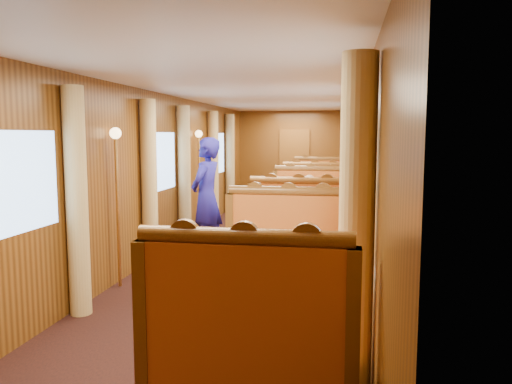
% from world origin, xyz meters
% --- Properties ---
extents(floor, '(3.00, 12.00, 0.01)m').
position_xyz_m(floor, '(0.00, 0.00, 0.00)').
color(floor, black).
rests_on(floor, ground).
extents(ceiling, '(3.00, 12.00, 0.01)m').
position_xyz_m(ceiling, '(0.00, 0.00, 2.50)').
color(ceiling, silver).
rests_on(ceiling, wall_left).
extents(wall_far, '(3.00, 0.01, 2.50)m').
position_xyz_m(wall_far, '(0.00, 6.00, 1.25)').
color(wall_far, brown).
rests_on(wall_far, floor).
extents(wall_left, '(0.01, 12.00, 2.50)m').
position_xyz_m(wall_left, '(-1.50, 0.00, 1.25)').
color(wall_left, brown).
rests_on(wall_left, floor).
extents(wall_right, '(0.01, 12.00, 2.50)m').
position_xyz_m(wall_right, '(1.50, 0.00, 1.25)').
color(wall_right, brown).
rests_on(wall_right, floor).
extents(doorway_far, '(0.80, 0.04, 2.00)m').
position_xyz_m(doorway_far, '(0.00, 5.97, 1.00)').
color(doorway_far, brown).
rests_on(doorway_far, floor).
extents(table_near, '(1.05, 0.72, 0.75)m').
position_xyz_m(table_near, '(0.75, -3.50, 0.38)').
color(table_near, white).
rests_on(table_near, floor).
extents(banquette_near_fwd, '(1.30, 0.55, 1.34)m').
position_xyz_m(banquette_near_fwd, '(0.75, -4.51, 0.42)').
color(banquette_near_fwd, '#AD3513').
rests_on(banquette_near_fwd, floor).
extents(banquette_near_aft, '(1.30, 0.55, 1.34)m').
position_xyz_m(banquette_near_aft, '(0.75, -2.49, 0.42)').
color(banquette_near_aft, '#AD3513').
rests_on(banquette_near_aft, floor).
extents(table_mid, '(1.05, 0.72, 0.75)m').
position_xyz_m(table_mid, '(0.75, 0.00, 0.38)').
color(table_mid, white).
rests_on(table_mid, floor).
extents(banquette_mid_fwd, '(1.30, 0.55, 1.34)m').
position_xyz_m(banquette_mid_fwd, '(0.75, -1.01, 0.42)').
color(banquette_mid_fwd, '#AD3513').
rests_on(banquette_mid_fwd, floor).
extents(banquette_mid_aft, '(1.30, 0.55, 1.34)m').
position_xyz_m(banquette_mid_aft, '(0.75, 1.01, 0.42)').
color(banquette_mid_aft, '#AD3513').
rests_on(banquette_mid_aft, floor).
extents(table_far, '(1.05, 0.72, 0.75)m').
position_xyz_m(table_far, '(0.75, 3.50, 0.38)').
color(table_far, white).
rests_on(table_far, floor).
extents(banquette_far_fwd, '(1.30, 0.55, 1.34)m').
position_xyz_m(banquette_far_fwd, '(0.75, 2.49, 0.42)').
color(banquette_far_fwd, '#AD3513').
rests_on(banquette_far_fwd, floor).
extents(banquette_far_aft, '(1.30, 0.55, 1.34)m').
position_xyz_m(banquette_far_aft, '(0.75, 4.51, 0.42)').
color(banquette_far_aft, '#AD3513').
rests_on(banquette_far_aft, floor).
extents(tea_tray, '(0.39, 0.32, 0.01)m').
position_xyz_m(tea_tray, '(0.65, -3.58, 0.76)').
color(tea_tray, silver).
rests_on(tea_tray, table_near).
extents(teapot_left, '(0.18, 0.15, 0.13)m').
position_xyz_m(teapot_left, '(0.56, -3.60, 0.81)').
color(teapot_left, silver).
rests_on(teapot_left, tea_tray).
extents(teapot_right, '(0.17, 0.13, 0.13)m').
position_xyz_m(teapot_right, '(0.71, -3.60, 0.81)').
color(teapot_right, silver).
rests_on(teapot_right, tea_tray).
extents(teapot_back, '(0.17, 0.13, 0.13)m').
position_xyz_m(teapot_back, '(0.63, -3.43, 0.81)').
color(teapot_back, silver).
rests_on(teapot_back, tea_tray).
extents(fruit_plate, '(0.21, 0.21, 0.05)m').
position_xyz_m(fruit_plate, '(1.02, -3.61, 0.77)').
color(fruit_plate, white).
rests_on(fruit_plate, table_near).
extents(cup_inboard, '(0.08, 0.08, 0.26)m').
position_xyz_m(cup_inboard, '(0.40, -3.36, 0.86)').
color(cup_inboard, white).
rests_on(cup_inboard, table_near).
extents(cup_outboard, '(0.08, 0.08, 0.26)m').
position_xyz_m(cup_outboard, '(0.48, -3.24, 0.86)').
color(cup_outboard, white).
rests_on(cup_outboard, table_near).
extents(rose_vase_mid, '(0.06, 0.06, 0.36)m').
position_xyz_m(rose_vase_mid, '(0.74, 0.04, 0.93)').
color(rose_vase_mid, silver).
rests_on(rose_vase_mid, table_mid).
extents(rose_vase_far, '(0.06, 0.06, 0.36)m').
position_xyz_m(rose_vase_far, '(0.73, 3.49, 0.93)').
color(rose_vase_far, silver).
rests_on(rose_vase_far, table_far).
extents(window_left_near, '(0.01, 1.20, 0.90)m').
position_xyz_m(window_left_near, '(-1.49, -3.50, 1.45)').
color(window_left_near, '#81ADE3').
rests_on(window_left_near, wall_left).
extents(curtain_left_near_b, '(0.22, 0.22, 2.35)m').
position_xyz_m(curtain_left_near_b, '(-1.38, -2.72, 1.18)').
color(curtain_left_near_b, tan).
rests_on(curtain_left_near_b, floor).
extents(window_right_near, '(0.01, 1.20, 0.90)m').
position_xyz_m(window_right_near, '(1.49, -3.50, 1.45)').
color(window_right_near, '#81ADE3').
rests_on(window_right_near, wall_right).
extents(curtain_right_near_a, '(0.22, 0.22, 2.35)m').
position_xyz_m(curtain_right_near_a, '(1.38, -4.28, 1.18)').
color(curtain_right_near_a, tan).
rests_on(curtain_right_near_a, floor).
extents(curtain_right_near_b, '(0.22, 0.22, 2.35)m').
position_xyz_m(curtain_right_near_b, '(1.38, -2.72, 1.18)').
color(curtain_right_near_b, tan).
rests_on(curtain_right_near_b, floor).
extents(window_left_mid, '(0.01, 1.20, 0.90)m').
position_xyz_m(window_left_mid, '(-1.49, 0.00, 1.45)').
color(window_left_mid, '#81ADE3').
rests_on(window_left_mid, wall_left).
extents(curtain_left_mid_a, '(0.22, 0.22, 2.35)m').
position_xyz_m(curtain_left_mid_a, '(-1.38, -0.78, 1.18)').
color(curtain_left_mid_a, tan).
rests_on(curtain_left_mid_a, floor).
extents(curtain_left_mid_b, '(0.22, 0.22, 2.35)m').
position_xyz_m(curtain_left_mid_b, '(-1.38, 0.78, 1.18)').
color(curtain_left_mid_b, tan).
rests_on(curtain_left_mid_b, floor).
extents(window_right_mid, '(0.01, 1.20, 0.90)m').
position_xyz_m(window_right_mid, '(1.49, 0.00, 1.45)').
color(window_right_mid, '#81ADE3').
rests_on(window_right_mid, wall_right).
extents(curtain_right_mid_a, '(0.22, 0.22, 2.35)m').
position_xyz_m(curtain_right_mid_a, '(1.38, -0.78, 1.18)').
color(curtain_right_mid_a, tan).
rests_on(curtain_right_mid_a, floor).
extents(curtain_right_mid_b, '(0.22, 0.22, 2.35)m').
position_xyz_m(curtain_right_mid_b, '(1.38, 0.78, 1.18)').
color(curtain_right_mid_b, tan).
rests_on(curtain_right_mid_b, floor).
extents(window_left_far, '(0.01, 1.20, 0.90)m').
position_xyz_m(window_left_far, '(-1.49, 3.50, 1.45)').
color(window_left_far, '#81ADE3').
rests_on(window_left_far, wall_left).
extents(curtain_left_far_a, '(0.22, 0.22, 2.35)m').
position_xyz_m(curtain_left_far_a, '(-1.38, 2.72, 1.18)').
color(curtain_left_far_a, tan).
rests_on(curtain_left_far_a, floor).
extents(curtain_left_far_b, '(0.22, 0.22, 2.35)m').
position_xyz_m(curtain_left_far_b, '(-1.38, 4.28, 1.18)').
color(curtain_left_far_b, tan).
rests_on(curtain_left_far_b, floor).
extents(window_right_far, '(0.01, 1.20, 0.90)m').
position_xyz_m(window_right_far, '(1.49, 3.50, 1.45)').
color(window_right_far, '#81ADE3').
rests_on(window_right_far, wall_right).
extents(curtain_right_far_a, '(0.22, 0.22, 2.35)m').
position_xyz_m(curtain_right_far_a, '(1.38, 2.72, 1.18)').
color(curtain_right_far_a, tan).
rests_on(curtain_right_far_a, floor).
extents(curtain_right_far_b, '(0.22, 0.22, 2.35)m').
position_xyz_m(curtain_right_far_b, '(1.38, 4.28, 1.18)').
color(curtain_right_far_b, tan).
rests_on(curtain_right_far_b, floor).
extents(sconce_left_fore, '(0.14, 0.14, 1.95)m').
position_xyz_m(sconce_left_fore, '(-1.40, -1.75, 1.38)').
color(sconce_left_fore, '#BF8C3F').
rests_on(sconce_left_fore, floor).
extents(sconce_right_fore, '(0.14, 0.14, 1.95)m').
position_xyz_m(sconce_right_fore, '(1.40, -1.75, 1.38)').
color(sconce_right_fore, '#BF8C3F').
rests_on(sconce_right_fore, floor).
extents(sconce_left_aft, '(0.14, 0.14, 1.95)m').
position_xyz_m(sconce_left_aft, '(-1.40, 1.75, 1.38)').
color(sconce_left_aft, '#BF8C3F').
rests_on(sconce_left_aft, floor).
extents(sconce_right_aft, '(0.14, 0.14, 1.95)m').
position_xyz_m(sconce_right_aft, '(1.40, 1.75, 1.38)').
color(sconce_right_aft, '#BF8C3F').
rests_on(sconce_right_aft, floor).
extents(steward, '(0.55, 0.74, 1.82)m').
position_xyz_m(steward, '(-0.77, -0.00, 0.91)').
color(steward, navy).
rests_on(steward, floor).
extents(passenger, '(0.40, 0.44, 0.76)m').
position_xyz_m(passenger, '(0.75, 0.77, 0.74)').
color(passenger, beige).
rests_on(passenger, banquette_mid_aft).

